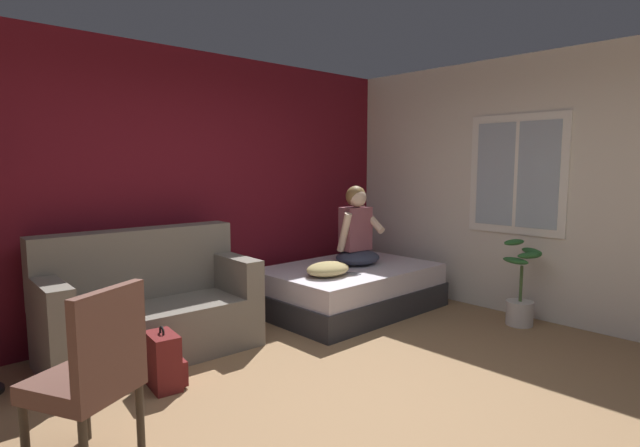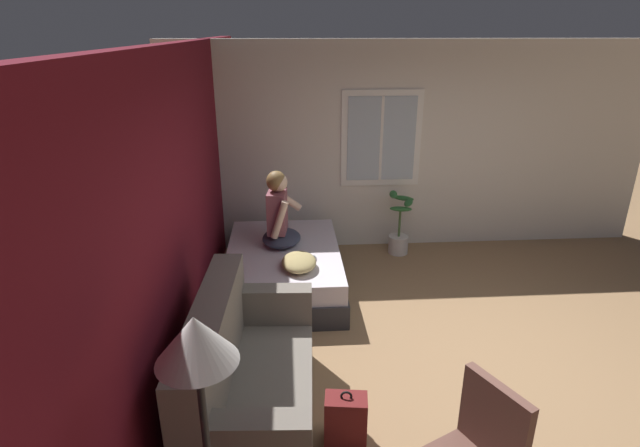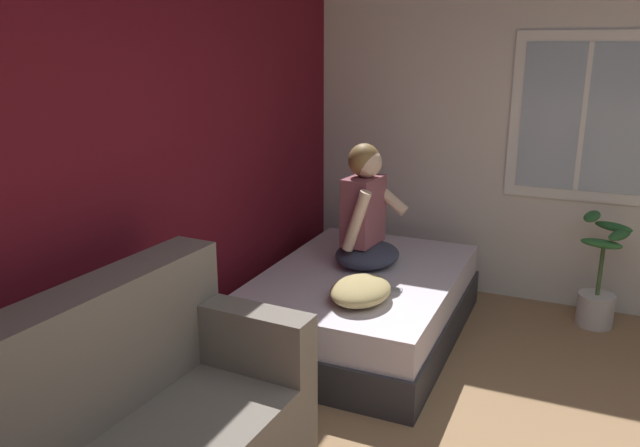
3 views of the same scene
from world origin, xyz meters
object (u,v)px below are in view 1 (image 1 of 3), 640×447
Objects in this scene: throw_pillow at (328,269)px; potted_plant at (520,295)px; backpack at (164,362)px; cell_phone at (354,274)px; side_chair at (92,371)px; person_seated at (357,233)px; bed at (349,288)px; couch at (149,308)px.

potted_plant is (1.34, -1.36, -0.25)m from throw_pillow.
cell_phone reaches higher than backpack.
side_chair is 3.42m from person_seated.
backpack is (0.70, 0.65, -0.34)m from side_chair.
bed is at bearing 39.60° from cell_phone.
side_chair is at bearing 173.60° from potted_plant.
bed is at bearing -7.05° from couch.
person_seated reaches higher than backpack.
cell_phone is (1.92, -0.55, 0.09)m from couch.
couch reaches higher than bed.
side_chair is 2.04× the size of throw_pillow.
person_seated is at bearing 114.32° from potted_plant.
backpack is 1.94m from throw_pillow.
throw_pillow is 1.93m from potted_plant.
potted_plant is (1.09, -1.24, -0.18)m from cell_phone.
bed is at bearing 10.55° from backpack.
couch is 1.99× the size of person_seated.
throw_pillow is (-0.48, -0.17, 0.31)m from bed.
potted_plant is at bearing -45.48° from throw_pillow.
backpack is 0.54× the size of potted_plant.
bed is 3.94× the size of throw_pillow.
couch is 1.78× the size of side_chair.
side_chair is at bearing -174.83° from cell_phone.
cell_phone is (2.83, 0.80, -0.05)m from side_chair.
bed is 0.62m from person_seated.
couch is at bearing 172.95° from bed.
backpack is at bearing 42.93° from side_chair.
potted_plant is at bearing -18.63° from backpack.
bed is 1.09× the size of couch.
potted_plant reaches higher than throw_pillow.
throw_pillow is (1.88, 0.28, 0.36)m from backpack.
person_seated is 0.61m from cell_phone.
person_seated is at bearing 19.26° from side_chair.
couch is at bearing 174.25° from person_seated.
couch is 3.80× the size of backpack.
couch is at bearing 73.52° from backpack.
throw_pillow is (2.58, 0.92, 0.02)m from side_chair.
person_seated is 1.91× the size of backpack.
side_chair is 2.14× the size of backpack.
couch is 2.00m from cell_phone.
throw_pillow is at bearing 8.30° from backpack.
person_seated is 1.82× the size of throw_pillow.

